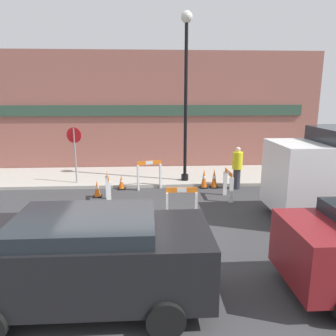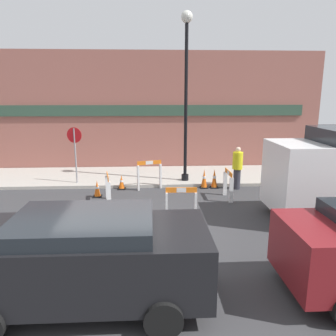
{
  "view_description": "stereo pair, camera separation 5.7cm",
  "coord_description": "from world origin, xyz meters",
  "px_view_note": "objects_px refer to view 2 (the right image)",
  "views": [
    {
      "loc": [
        0.84,
        -7.72,
        3.59
      ],
      "look_at": [
        1.48,
        3.56,
        1.0
      ],
      "focal_mm": 35.0,
      "sensor_mm": 36.0,
      "label": 1
    },
    {
      "loc": [
        0.9,
        -7.72,
        3.59
      ],
      "look_at": [
        1.48,
        3.56,
        1.0
      ],
      "focal_mm": 35.0,
      "sensor_mm": 36.0,
      "label": 2
    }
  ],
  "objects_px": {
    "streetlamp_post": "(186,77)",
    "stop_sign": "(75,146)",
    "parked_car_1": "(85,255)",
    "person_worker": "(237,167)"
  },
  "relations": [
    {
      "from": "streetlamp_post",
      "to": "parked_car_1",
      "type": "height_order",
      "value": "streetlamp_post"
    },
    {
      "from": "streetlamp_post",
      "to": "stop_sign",
      "type": "xyz_separation_m",
      "value": [
        -4.32,
        -0.14,
        -2.58
      ]
    },
    {
      "from": "streetlamp_post",
      "to": "person_worker",
      "type": "bearing_deg",
      "value": -26.0
    },
    {
      "from": "person_worker",
      "to": "streetlamp_post",
      "type": "bearing_deg",
      "value": -49.45
    },
    {
      "from": "stop_sign",
      "to": "person_worker",
      "type": "height_order",
      "value": "stop_sign"
    },
    {
      "from": "stop_sign",
      "to": "parked_car_1",
      "type": "height_order",
      "value": "stop_sign"
    },
    {
      "from": "streetlamp_post",
      "to": "stop_sign",
      "type": "relative_size",
      "value": 2.93
    },
    {
      "from": "streetlamp_post",
      "to": "parked_car_1",
      "type": "distance_m",
      "value": 8.75
    },
    {
      "from": "person_worker",
      "to": "parked_car_1",
      "type": "relative_size",
      "value": 0.39
    },
    {
      "from": "streetlamp_post",
      "to": "stop_sign",
      "type": "distance_m",
      "value": 5.04
    }
  ]
}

